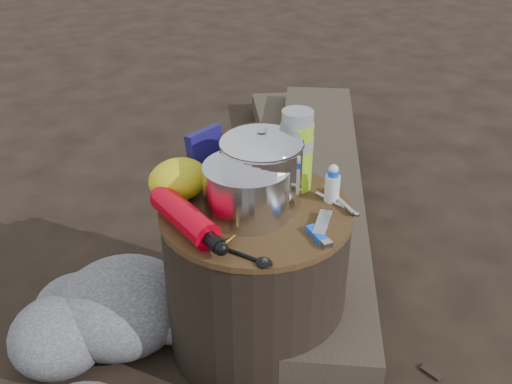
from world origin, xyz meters
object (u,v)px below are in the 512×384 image
stump (256,279)px  fuel_bottle (185,217)px  log_main (317,193)px  travel_mug (261,151)px  camping_pot (261,168)px  thermos (296,150)px

stump → fuel_bottle: size_ratio=1.72×
fuel_bottle → log_main: bearing=27.2°
fuel_bottle → travel_mug: bearing=22.8°
camping_pot → fuel_bottle: size_ratio=0.72×
log_main → thermos: bearing=-97.4°
stump → thermos: (0.15, 0.04, 0.32)m
fuel_bottle → thermos: size_ratio=1.32×
travel_mug → thermos: bearing=-77.0°
thermos → travel_mug: (-0.03, 0.12, -0.05)m
fuel_bottle → travel_mug: 0.34m
log_main → travel_mug: bearing=-108.8°
log_main → travel_mug: (-0.44, -0.29, 0.41)m
log_main → travel_mug: 0.67m
fuel_bottle → camping_pot: bearing=-3.1°
log_main → camping_pot: 0.83m
log_main → fuel_bottle: 0.95m
log_main → camping_pot: size_ratio=9.39×
stump → fuel_bottle: (-0.18, 0.01, 0.25)m
thermos → travel_mug: thermos is taller
camping_pot → travel_mug: bearing=57.7°
stump → log_main: bearing=39.2°
log_main → camping_pot: bearing=-103.0°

